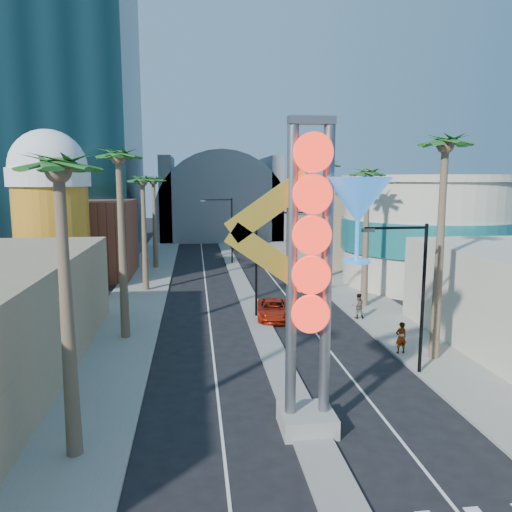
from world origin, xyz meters
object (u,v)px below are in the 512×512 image
at_px(pedestrian_a, 401,338).
at_px(neon_sign, 330,254).
at_px(red_pickup, 273,309).
at_px(pedestrian_b, 358,306).

bearing_deg(pedestrian_a, neon_sign, 47.00).
xyz_separation_m(red_pickup, pedestrian_b, (6.10, -1.17, 0.38)).
xyz_separation_m(neon_sign, pedestrian_b, (6.48, 15.41, -6.24)).
distance_m(red_pickup, pedestrian_b, 6.22).
relative_size(pedestrian_a, pedestrian_b, 1.02).
relative_size(red_pickup, pedestrian_a, 2.65).
distance_m(neon_sign, pedestrian_b, 17.84).
bearing_deg(pedestrian_b, red_pickup, -4.00).
relative_size(red_pickup, pedestrian_b, 2.70).
bearing_deg(pedestrian_b, pedestrian_a, 97.47).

